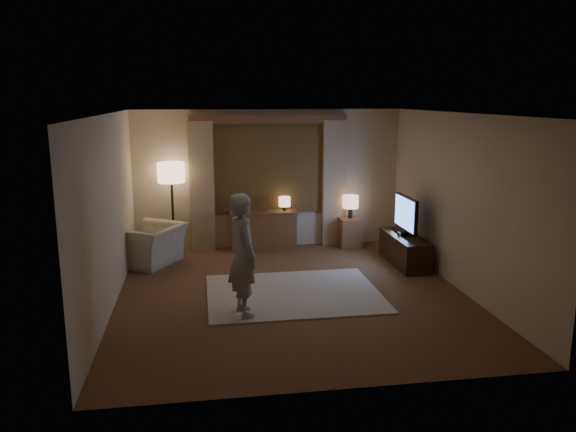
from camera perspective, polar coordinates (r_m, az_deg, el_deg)
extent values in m
cube|color=brown|center=(8.27, 0.44, -8.03)|extent=(5.00, 5.50, 0.02)
cube|color=silver|center=(7.77, 0.47, 10.43)|extent=(5.00, 5.50, 0.02)
cube|color=beige|center=(10.61, -1.99, 3.76)|extent=(5.00, 0.02, 2.60)
cube|color=beige|center=(5.29, 5.37, -4.81)|extent=(5.00, 0.02, 2.60)
cube|color=beige|center=(7.91, -17.79, 0.32)|extent=(0.02, 5.50, 2.60)
cube|color=beige|center=(8.68, 17.04, 1.37)|extent=(0.02, 5.50, 2.60)
cube|color=black|center=(10.55, -1.98, 5.08)|extent=(2.00, 0.01, 1.70)
cube|color=brown|center=(10.54, -1.97, 5.07)|extent=(2.08, 0.04, 1.78)
cube|color=tan|center=(10.44, -8.75, 2.93)|extent=(0.45, 0.12, 2.40)
cube|color=tan|center=(10.74, 4.73, 3.29)|extent=(0.45, 0.12, 2.40)
cube|color=brown|center=(10.42, -1.97, 9.80)|extent=(2.90, 0.14, 0.16)
cube|color=beige|center=(8.28, 0.57, -7.84)|extent=(2.50, 2.00, 0.02)
cube|color=brown|center=(10.52, -2.51, -1.59)|extent=(1.20, 0.40, 0.70)
cube|color=brown|center=(10.42, -2.53, 0.82)|extent=(0.16, 0.02, 0.20)
imported|color=#999999|center=(10.38, -4.73, 1.02)|extent=(0.17, 0.13, 0.30)
cylinder|color=black|center=(10.48, -0.35, 0.67)|extent=(0.08, 0.08, 0.12)
cylinder|color=#FFCD99|center=(10.45, -0.35, 1.48)|extent=(0.22, 0.22, 0.18)
cylinder|color=black|center=(10.55, -11.45, -3.65)|extent=(0.36, 0.36, 0.03)
cylinder|color=black|center=(10.40, -11.59, -0.20)|extent=(0.04, 0.04, 1.33)
cylinder|color=#FFCD99|center=(10.26, -11.79, 4.35)|extent=(0.49, 0.49, 0.36)
imported|color=beige|center=(9.90, -13.78, -2.87)|extent=(1.32, 1.37, 0.68)
cube|color=brown|center=(10.79, 6.31, -1.68)|extent=(0.40, 0.40, 0.56)
cylinder|color=black|center=(10.71, 6.35, 0.30)|extent=(0.08, 0.08, 0.20)
cylinder|color=#FFCD99|center=(10.67, 6.38, 1.45)|extent=(0.30, 0.30, 0.24)
cube|color=black|center=(9.85, 11.73, -3.39)|extent=(0.45, 1.40, 0.50)
cube|color=black|center=(9.78, 11.80, -1.80)|extent=(0.23, 0.11, 0.06)
cube|color=black|center=(9.70, 11.90, 0.29)|extent=(0.05, 0.95, 0.58)
cube|color=#5D81FF|center=(9.69, 11.72, 0.28)|extent=(0.00, 0.88, 0.52)
imported|color=#AFAAA1|center=(7.28, -4.53, -3.93)|extent=(0.51, 0.66, 1.62)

